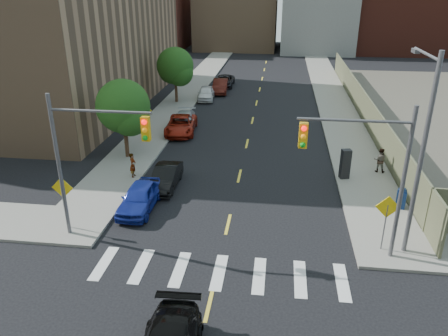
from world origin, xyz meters
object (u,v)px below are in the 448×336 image
(pedestrian_west, at_px, (133,165))
(parked_car_white, at_px, (206,93))
(parked_car_grey, at_px, (224,81))
(parked_car_black, at_px, (166,177))
(pedestrian_east, at_px, (380,160))
(parked_car_maroon, at_px, (220,86))
(parked_car_blue, at_px, (140,197))
(mailbox, at_px, (401,198))
(parked_car_silver, at_px, (184,121))
(parked_car_red, at_px, (181,125))
(payphone, at_px, (345,164))

(pedestrian_west, bearing_deg, parked_car_white, -7.14)
(parked_car_white, relative_size, parked_car_grey, 0.89)
(parked_car_black, height_order, pedestrian_east, pedestrian_east)
(parked_car_maroon, relative_size, pedestrian_east, 2.81)
(pedestrian_east, bearing_deg, parked_car_blue, 39.59)
(parked_car_white, bearing_deg, pedestrian_west, -98.17)
(parked_car_blue, height_order, parked_car_black, parked_car_blue)
(parked_car_blue, bearing_deg, parked_car_black, 76.78)
(parked_car_maroon, distance_m, pedestrian_west, 23.31)
(parked_car_black, bearing_deg, mailbox, -5.90)
(parked_car_silver, relative_size, pedestrian_west, 2.91)
(parked_car_grey, height_order, pedestrian_west, pedestrian_west)
(parked_car_black, bearing_deg, parked_car_grey, 89.35)
(parked_car_red, bearing_deg, pedestrian_east, -29.04)
(parked_car_silver, xyz_separation_m, parked_car_white, (0.23, 9.71, 0.04))
(parked_car_black, distance_m, mailbox, 13.23)
(parked_car_grey, relative_size, mailbox, 3.79)
(parked_car_black, distance_m, parked_car_white, 20.84)
(parked_car_red, distance_m, parked_car_grey, 17.27)
(parked_car_maroon, height_order, mailbox, parked_car_maroon)
(parked_car_red, relative_size, mailbox, 4.09)
(parked_car_maroon, bearing_deg, pedestrian_west, -99.38)
(parked_car_grey, bearing_deg, parked_car_red, -94.19)
(parked_car_black, height_order, parked_car_maroon, parked_car_maroon)
(parked_car_red, relative_size, parked_car_silver, 1.09)
(parked_car_blue, height_order, pedestrian_west, pedestrian_west)
(parked_car_maroon, relative_size, pedestrian_west, 2.89)
(parked_car_blue, relative_size, mailbox, 3.44)
(parked_car_silver, bearing_deg, parked_car_black, -87.95)
(parked_car_black, distance_m, pedestrian_west, 2.49)
(parked_car_maroon, bearing_deg, parked_car_silver, -99.38)
(parked_car_maroon, xyz_separation_m, pedestrian_west, (-2.28, -23.20, 0.19))
(parked_car_blue, distance_m, parked_car_red, 12.87)
(parked_car_blue, distance_m, parked_car_maroon, 26.96)
(parked_car_grey, xyz_separation_m, pedestrian_east, (12.97, -23.60, 0.31))
(parked_car_black, bearing_deg, pedestrian_east, 14.97)
(parked_car_silver, xyz_separation_m, payphone, (11.96, -8.72, 0.43))
(parked_car_blue, distance_m, parked_car_black, 2.94)
(pedestrian_west, bearing_deg, parked_car_red, -9.90)
(parked_car_blue, bearing_deg, mailbox, 7.34)
(pedestrian_west, relative_size, pedestrian_east, 0.97)
(parked_car_silver, bearing_deg, parked_car_red, -94.62)
(parked_car_blue, distance_m, parked_car_grey, 30.09)
(parked_car_black, height_order, parked_car_red, parked_car_red)
(pedestrian_west, bearing_deg, parked_car_silver, -9.22)
(parked_car_red, bearing_deg, mailbox, -42.74)
(pedestrian_east, bearing_deg, parked_car_red, -9.85)
(pedestrian_west, bearing_deg, parked_car_grey, -8.61)
(parked_car_red, xyz_separation_m, payphone, (11.96, -7.62, 0.40))
(parked_car_silver, xyz_separation_m, pedestrian_west, (-1.00, -10.20, 0.27))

